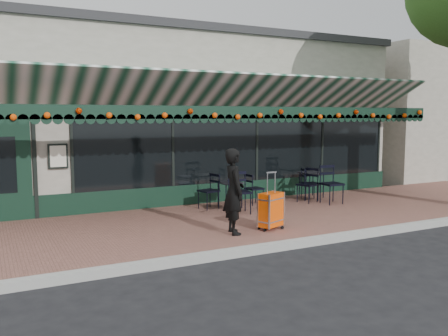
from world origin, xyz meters
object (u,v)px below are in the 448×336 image
cafe_table_a (312,175)px  chair_b_left (209,191)px  woman (234,191)px  cafe_table_b (230,184)px  chair_a_right (310,184)px  chair_a_front (332,184)px  chair_b_front (240,192)px  chair_b_right (254,189)px  suitcase (271,210)px  chair_a_left (307,185)px

cafe_table_a → chair_b_left: (-3.24, -0.23, -0.19)m
woman → cafe_table_b: woman is taller
woman → chair_a_right: woman is taller
cafe_table_a → chair_a_front: bearing=-97.8°
cafe_table_a → chair_a_right: bearing=-132.2°
cafe_table_a → chair_b_front: (-2.83, -1.04, -0.14)m
chair_a_front → cafe_table_a: bearing=85.1°
woman → chair_b_right: size_ratio=2.04×
suitcase → cafe_table_b: (0.31, 2.34, 0.19)m
chair_b_front → suitcase: bearing=-85.4°
suitcase → chair_a_left: suitcase is taller
cafe_table_b → chair_a_front: (2.57, -0.70, -0.07)m
chair_b_left → woman: bearing=-25.5°
chair_a_left → chair_a_front: chair_a_front is taller
woman → chair_b_front: woman is taller
woman → chair_a_left: 3.86m
chair_b_left → chair_b_right: chair_b_left is taller
cafe_table_a → chair_a_right: 0.52m
chair_b_front → cafe_table_a: bearing=31.5°
chair_a_right → chair_b_right: bearing=106.9°
woman → cafe_table_a: size_ratio=2.36×
cafe_table_a → chair_b_right: chair_b_right is taller
cafe_table_a → chair_b_front: 3.01m
chair_a_left → chair_b_front: size_ratio=0.93×
cafe_table_a → chair_b_left: 3.25m
woman → chair_a_left: (3.25, 2.05, -0.36)m
chair_b_right → woman: bearing=137.7°
chair_a_left → chair_a_front: size_ratio=0.91×
suitcase → chair_b_right: size_ratio=1.42×
chair_a_front → chair_a_right: bearing=108.3°
chair_b_left → cafe_table_b: bearing=67.5°
cafe_table_b → chair_a_left: chair_a_left is taller
chair_a_right → chair_a_front: size_ratio=0.87×
chair_a_left → chair_b_right: chair_a_left is taller
chair_b_left → chair_b_front: (0.41, -0.81, 0.06)m
chair_a_front → chair_b_right: chair_a_front is taller
chair_b_left → chair_b_front: 0.91m
suitcase → cafe_table_a: suitcase is taller
woman → chair_b_right: woman is taller
cafe_table_a → chair_a_left: bearing=-134.3°
cafe_table_a → chair_b_front: bearing=-159.8°
woman → chair_a_left: woman is taller
cafe_table_b → chair_a_left: size_ratio=0.71×
woman → suitcase: 0.92m
suitcase → chair_b_left: suitcase is taller
chair_a_front → chair_b_front: size_ratio=1.02×
suitcase → chair_b_right: 2.64m
suitcase → chair_a_left: bearing=18.2°
chair_a_right → chair_b_left: chair_a_right is taller
chair_a_front → chair_b_left: size_ratio=1.16×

